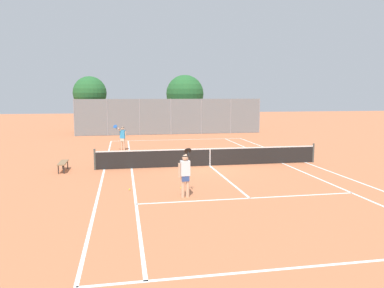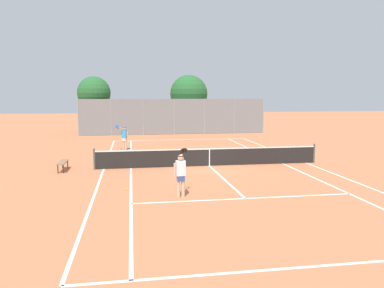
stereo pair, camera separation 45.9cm
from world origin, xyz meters
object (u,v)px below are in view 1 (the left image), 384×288
at_px(player_far_left, 123,137).
at_px(loose_tennis_ball_0, 130,189).
at_px(tree_behind_right, 184,95).
at_px(courtside_bench, 63,163).
at_px(loose_tennis_ball_1, 252,151).
at_px(tennis_net, 210,156).
at_px(player_near_side, 185,173).
at_px(tree_behind_left, 90,94).
at_px(loose_tennis_ball_2, 181,188).

relative_size(player_far_left, loose_tennis_ball_0, 26.88).
bearing_deg(tree_behind_right, courtside_bench, -114.89).
height_order(loose_tennis_ball_1, courtside_bench, courtside_bench).
bearing_deg(tennis_net, player_near_side, -111.58).
distance_m(tennis_net, loose_tennis_ball_0, 6.20).
height_order(loose_tennis_ball_0, tree_behind_left, tree_behind_left).
distance_m(player_near_side, loose_tennis_ball_1, 11.94).
distance_m(loose_tennis_ball_1, tree_behind_right, 16.49).
relative_size(player_near_side, player_far_left, 1.00).
xyz_separation_m(player_far_left, courtside_bench, (-2.92, -6.70, -0.52)).
height_order(loose_tennis_ball_1, tree_behind_right, tree_behind_right).
xyz_separation_m(player_near_side, loose_tennis_ball_2, (0.05, 1.33, -0.89)).
height_order(loose_tennis_ball_0, loose_tennis_ball_2, same).
bearing_deg(player_near_side, tree_behind_right, 80.74).
xyz_separation_m(player_far_left, tree_behind_left, (-3.06, 12.43, 2.95)).
bearing_deg(player_far_left, tree_behind_left, 103.81).
xyz_separation_m(player_far_left, loose_tennis_ball_2, (2.30, -11.17, -0.89)).
bearing_deg(player_far_left, loose_tennis_ball_2, -78.37).
xyz_separation_m(tennis_net, courtside_bench, (-7.48, -0.05, -0.10)).
relative_size(loose_tennis_ball_0, tree_behind_left, 0.01).
bearing_deg(player_near_side, loose_tennis_ball_0, 144.54).
distance_m(tree_behind_left, tree_behind_right, 9.64).
height_order(tree_behind_left, tree_behind_right, tree_behind_right).
relative_size(loose_tennis_ball_2, tree_behind_left, 0.01).
bearing_deg(loose_tennis_ball_2, courtside_bench, 139.40).
xyz_separation_m(loose_tennis_ball_2, tree_behind_right, (4.21, 24.79, 3.75)).
distance_m(player_near_side, tree_behind_right, 26.61).
distance_m(player_far_left, courtside_bench, 7.33).
height_order(player_near_side, loose_tennis_ball_0, player_near_side).
distance_m(loose_tennis_ball_1, tree_behind_left, 19.09).
height_order(tennis_net, tree_behind_right, tree_behind_right).
bearing_deg(courtside_bench, loose_tennis_ball_0, -54.11).
distance_m(loose_tennis_ball_2, courtside_bench, 6.88).
bearing_deg(loose_tennis_ball_0, player_near_side, -35.46).
distance_m(tennis_net, loose_tennis_ball_1, 5.83).
height_order(tennis_net, player_near_side, player_near_side).
height_order(player_far_left, loose_tennis_ball_0, player_far_left).
xyz_separation_m(player_far_left, loose_tennis_ball_0, (0.25, -11.07, -0.89)).
distance_m(player_near_side, player_far_left, 12.70).
relative_size(player_near_side, tree_behind_left, 0.32).
bearing_deg(tree_behind_right, tennis_net, -95.48).
bearing_deg(loose_tennis_ball_0, courtside_bench, 125.89).
xyz_separation_m(tree_behind_left, tree_behind_right, (9.56, 1.18, -0.09)).
height_order(loose_tennis_ball_1, loose_tennis_ball_2, same).
relative_size(loose_tennis_ball_1, tree_behind_left, 0.01).
bearing_deg(tree_behind_right, tree_behind_left, -172.95).
bearing_deg(loose_tennis_ball_2, player_far_left, 101.63).
bearing_deg(player_far_left, courtside_bench, -113.55).
xyz_separation_m(courtside_bench, tree_behind_right, (9.43, 20.31, 3.37)).
bearing_deg(tree_behind_left, loose_tennis_ball_2, -77.21).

